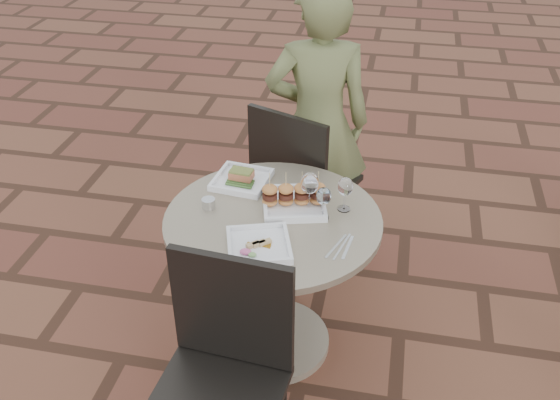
% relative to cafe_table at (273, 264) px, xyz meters
% --- Properties ---
extents(ground, '(60.00, 60.00, 0.00)m').
position_rel_cafe_table_xyz_m(ground, '(0.16, -0.24, -0.48)').
color(ground, brown).
rests_on(ground, ground).
extents(cafe_table, '(0.90, 0.90, 0.73)m').
position_rel_cafe_table_xyz_m(cafe_table, '(0.00, 0.00, 0.00)').
color(cafe_table, gray).
rests_on(cafe_table, ground).
extents(chair_far, '(0.57, 0.57, 0.93)m').
position_rel_cafe_table_xyz_m(chair_far, '(-0.01, 0.64, 0.07)').
color(chair_far, black).
rests_on(chair_far, ground).
extents(chair_near, '(0.48, 0.48, 0.93)m').
position_rel_cafe_table_xyz_m(chair_near, '(-0.04, -0.63, 0.07)').
color(chair_near, black).
rests_on(chair_near, ground).
extents(diner, '(0.61, 0.46, 1.49)m').
position_rel_cafe_table_xyz_m(diner, '(0.06, 0.84, 0.26)').
color(diner, brown).
rests_on(diner, ground).
extents(plate_salmon, '(0.26, 0.26, 0.06)m').
position_rel_cafe_table_xyz_m(plate_salmon, '(-0.19, 0.24, 0.26)').
color(plate_salmon, white).
rests_on(plate_salmon, cafe_table).
extents(plate_sliders, '(0.32, 0.32, 0.17)m').
position_rel_cafe_table_xyz_m(plate_sliders, '(0.07, 0.10, 0.29)').
color(plate_sliders, white).
rests_on(plate_sliders, cafe_table).
extents(plate_tuna, '(0.30, 0.30, 0.03)m').
position_rel_cafe_table_xyz_m(plate_tuna, '(-0.01, -0.21, 0.26)').
color(plate_tuna, white).
rests_on(plate_tuna, cafe_table).
extents(wine_glass_right, '(0.06, 0.06, 0.14)m').
position_rel_cafe_table_xyz_m(wine_glass_right, '(0.20, 0.04, 0.35)').
color(wine_glass_right, white).
rests_on(wine_glass_right, cafe_table).
extents(wine_glass_mid, '(0.08, 0.08, 0.18)m').
position_rel_cafe_table_xyz_m(wine_glass_mid, '(0.14, 0.09, 0.37)').
color(wine_glass_mid, white).
rests_on(wine_glass_mid, cafe_table).
extents(wine_glass_far, '(0.07, 0.07, 0.15)m').
position_rel_cafe_table_xyz_m(wine_glass_far, '(0.28, 0.12, 0.35)').
color(wine_glass_far, white).
rests_on(wine_glass_far, cafe_table).
extents(steel_ramekin, '(0.07, 0.07, 0.04)m').
position_rel_cafe_table_xyz_m(steel_ramekin, '(-0.28, 0.02, 0.27)').
color(steel_ramekin, silver).
rests_on(steel_ramekin, cafe_table).
extents(cutlery_set, '(0.12, 0.19, 0.00)m').
position_rel_cafe_table_xyz_m(cutlery_set, '(0.30, -0.14, 0.25)').
color(cutlery_set, silver).
rests_on(cutlery_set, cafe_table).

